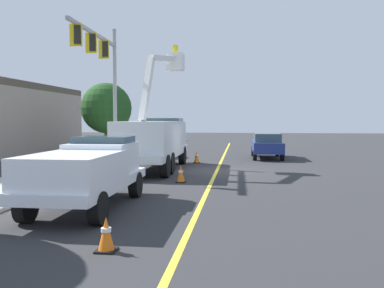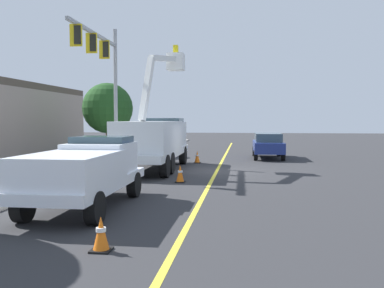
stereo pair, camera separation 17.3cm
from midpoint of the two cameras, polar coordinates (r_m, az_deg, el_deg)
name	(u,v)px [view 1 (the left image)]	position (r m, az deg, el deg)	size (l,w,h in m)	color
ground	(217,171)	(20.92, 3.22, -3.75)	(120.00, 120.00, 0.00)	#2D2D30
sidewalk_far_side	(79,168)	(22.53, -15.62, -3.20)	(60.00, 3.60, 0.12)	#B2ADA3
lane_centre_stripe	(217,171)	(20.92, 3.22, -3.74)	(50.00, 0.16, 0.01)	yellow
utility_bucket_truck	(154,139)	(21.46, -5.48, 0.73)	(8.21, 2.67, 6.66)	silver
service_pickup_truck	(88,171)	(12.41, -14.68, -3.59)	(5.61, 2.21, 2.06)	white
passing_minivan	(267,144)	(28.12, 10.18, 0.03)	(4.81, 1.97, 1.69)	navy
traffic_cone_leading	(106,234)	(8.48, -12.43, -12.16)	(0.40, 0.40, 0.70)	black
traffic_cone_mid_front	(181,174)	(17.05, -1.85, -4.16)	(0.40, 0.40, 0.73)	black
traffic_cone_mid_rear	(197,157)	(24.62, 0.44, -1.81)	(0.40, 0.40, 0.74)	black
traffic_signal_mast	(103,66)	(23.20, -12.48, 10.54)	(6.90, 0.58, 7.96)	gray
street_tree_right	(106,108)	(31.07, -11.98, 4.89)	(3.73, 3.73, 5.32)	brown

